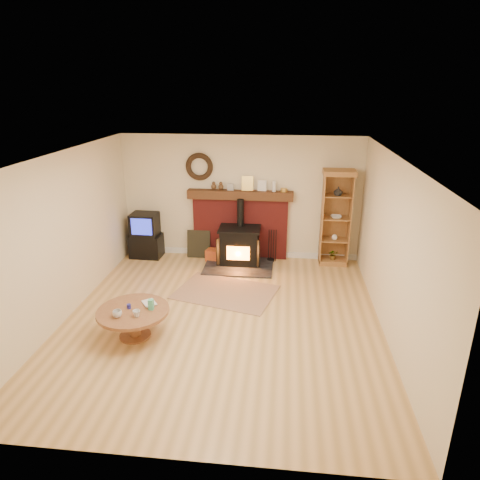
# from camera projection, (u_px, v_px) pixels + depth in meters

# --- Properties ---
(ground) EXTENTS (5.50, 5.50, 0.00)m
(ground) POSITION_uv_depth(u_px,v_px,m) (222.00, 319.00, 6.86)
(ground) COLOR tan
(ground) RESTS_ON ground
(room_shell) EXTENTS (5.02, 5.52, 2.61)m
(room_shell) POSITION_uv_depth(u_px,v_px,m) (220.00, 215.00, 6.36)
(room_shell) COLOR beige
(room_shell) RESTS_ON ground
(chimney_breast) EXTENTS (2.20, 0.22, 1.78)m
(chimney_breast) POSITION_uv_depth(u_px,v_px,m) (240.00, 222.00, 9.08)
(chimney_breast) COLOR maroon
(chimney_breast) RESTS_ON ground
(wood_stove) EXTENTS (1.40, 1.00, 1.34)m
(wood_stove) POSITION_uv_depth(u_px,v_px,m) (240.00, 247.00, 8.85)
(wood_stove) COLOR black
(wood_stove) RESTS_ON ground
(area_rug) EXTENTS (1.97, 1.59, 0.01)m
(area_rug) POSITION_uv_depth(u_px,v_px,m) (225.00, 292.00, 7.75)
(area_rug) COLOR brown
(area_rug) RESTS_ON ground
(tv_unit) EXTENTS (0.68, 0.49, 0.97)m
(tv_unit) POSITION_uv_depth(u_px,v_px,m) (146.00, 236.00, 9.21)
(tv_unit) COLOR black
(tv_unit) RESTS_ON ground
(curio_cabinet) EXTENTS (0.63, 0.46, 1.98)m
(curio_cabinet) POSITION_uv_depth(u_px,v_px,m) (336.00, 218.00, 8.71)
(curio_cabinet) COLOR #925C2F
(curio_cabinet) RESTS_ON ground
(firelog_box) EXTENTS (0.42, 0.31, 0.24)m
(firelog_box) POSITION_uv_depth(u_px,v_px,m) (215.00, 255.00, 9.11)
(firelog_box) COLOR #C36C12
(firelog_box) RESTS_ON ground
(leaning_painting) EXTENTS (0.50, 0.13, 0.60)m
(leaning_painting) POSITION_uv_depth(u_px,v_px,m) (199.00, 244.00, 9.23)
(leaning_painting) COLOR black
(leaning_painting) RESTS_ON ground
(fire_tools) EXTENTS (0.19, 0.16, 0.70)m
(fire_tools) POSITION_uv_depth(u_px,v_px,m) (271.00, 254.00, 9.07)
(fire_tools) COLOR black
(fire_tools) RESTS_ON ground
(coffee_table) EXTENTS (1.06, 1.06, 0.61)m
(coffee_table) POSITION_uv_depth(u_px,v_px,m) (133.00, 315.00, 6.28)
(coffee_table) COLOR brown
(coffee_table) RESTS_ON ground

